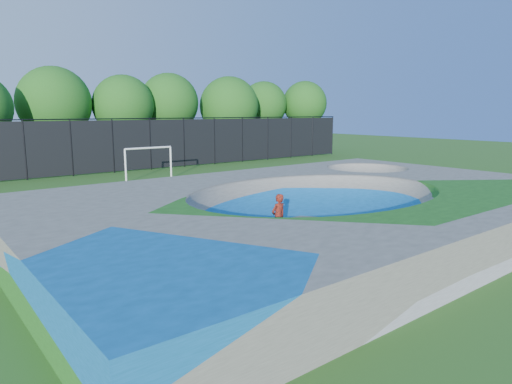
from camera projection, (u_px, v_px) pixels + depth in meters
ground at (317, 228)px, 18.03m from camera, size 120.00×120.00×0.00m
skate_deck at (318, 209)px, 17.90m from camera, size 22.00×14.00×1.50m
skater at (278, 217)px, 16.09m from camera, size 0.64×0.45×1.69m
skateboard at (278, 240)px, 16.24m from camera, size 0.81×0.35×0.05m
soccer_goal at (149, 157)px, 30.15m from camera, size 3.36×0.12×2.22m
fence at (113, 145)px, 33.85m from camera, size 48.09×0.09×4.04m
treeline at (118, 105)px, 38.63m from camera, size 51.40×7.60×8.12m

